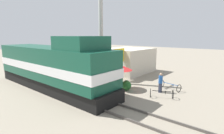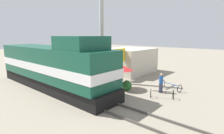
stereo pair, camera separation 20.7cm
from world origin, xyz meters
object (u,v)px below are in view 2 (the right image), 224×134
(bicycle, at_px, (171,86))
(billboard_sign, at_px, (120,57))
(vendor_umbrella, at_px, (121,67))
(utility_pole, at_px, (102,33))
(locomotive, at_px, (54,67))
(bicycle_spare, at_px, (162,94))
(person_bystander, at_px, (161,82))

(bicycle, bearing_deg, billboard_sign, 105.72)
(vendor_umbrella, height_order, billboard_sign, billboard_sign)
(vendor_umbrella, distance_m, bicycle, 4.78)
(utility_pole, bearing_deg, locomotive, 159.33)
(billboard_sign, distance_m, bicycle_spare, 6.81)
(locomotive, xyz_separation_m, bicycle_spare, (4.06, -8.58, -1.69))
(person_bystander, bearing_deg, bicycle_spare, -150.93)
(utility_pole, height_order, billboard_sign, utility_pole)
(billboard_sign, bearing_deg, bicycle, -88.43)
(locomotive, height_order, bicycle_spare, locomotive)
(utility_pole, distance_m, vendor_umbrella, 4.34)
(locomotive, xyz_separation_m, utility_pole, (4.49, -1.69, 3.02))
(utility_pole, distance_m, billboard_sign, 3.30)
(locomotive, height_order, vendor_umbrella, locomotive)
(locomotive, bearing_deg, person_bystander, -56.43)
(billboard_sign, bearing_deg, locomotive, 158.22)
(vendor_umbrella, xyz_separation_m, person_bystander, (1.42, -3.23, -1.09))
(utility_pole, distance_m, bicycle_spare, 8.36)
(bicycle, height_order, bicycle_spare, same)
(person_bystander, height_order, bicycle, person_bystander)
(person_bystander, bearing_deg, utility_pole, 96.99)
(billboard_sign, relative_size, bicycle, 1.75)
(billboard_sign, bearing_deg, person_bystander, -101.92)
(utility_pole, height_order, bicycle_spare, utility_pole)
(person_bystander, height_order, bicycle_spare, person_bystander)
(vendor_umbrella, relative_size, bicycle, 1.14)
(utility_pole, height_order, vendor_umbrella, utility_pole)
(vendor_umbrella, xyz_separation_m, bicycle, (2.71, -3.58, -1.65))
(bicycle_spare, bearing_deg, vendor_umbrella, 66.63)
(utility_pole, xyz_separation_m, bicycle, (2.05, -6.57, -4.72))
(locomotive, distance_m, person_bystander, 9.56)
(locomotive, bearing_deg, vendor_umbrella, -50.75)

